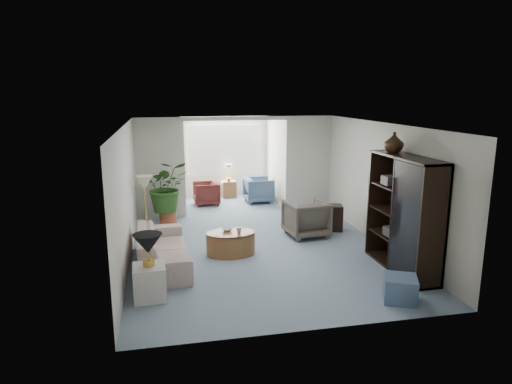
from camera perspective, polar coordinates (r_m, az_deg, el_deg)
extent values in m
plane|color=#7F91A8|center=(8.94, 0.79, -7.72)|extent=(6.00, 6.00, 0.00)
plane|color=#7F91A8|center=(12.80, -3.21, -1.50)|extent=(2.60, 2.60, 0.00)
cube|color=silver|center=(11.33, -11.99, 2.88)|extent=(1.20, 0.12, 2.50)
cube|color=silver|center=(11.93, 6.60, 3.54)|extent=(1.20, 0.12, 2.50)
cube|color=silver|center=(11.35, -2.51, 9.25)|extent=(2.60, 0.12, 0.10)
cube|color=white|center=(13.59, -3.97, 5.32)|extent=(2.20, 0.02, 1.50)
cube|color=white|center=(13.57, -3.95, 5.30)|extent=(2.20, 0.02, 1.50)
cube|color=beige|center=(9.26, 16.02, 3.38)|extent=(0.04, 0.50, 0.40)
imported|color=beige|center=(8.41, -11.73, -6.95)|extent=(0.97, 2.27, 0.65)
cube|color=silver|center=(7.17, -13.26, -11.03)|extent=(0.50, 0.50, 0.53)
cone|color=black|center=(6.95, -13.51, -6.37)|extent=(0.44, 0.44, 0.30)
cone|color=beige|center=(9.68, -13.90, 1.17)|extent=(0.36, 0.36, 0.28)
cylinder|color=brown|center=(8.81, -3.21, -6.49)|extent=(1.05, 1.05, 0.45)
imported|color=silver|center=(8.82, -3.65, -4.76)|extent=(0.23, 0.23, 0.05)
imported|color=beige|center=(8.65, -2.15, -4.92)|extent=(0.11, 0.11, 0.10)
imported|color=#5F554B|center=(9.92, 6.32, -3.34)|extent=(0.94, 0.96, 0.79)
cube|color=black|center=(10.45, 9.46, -3.21)|extent=(0.56, 0.49, 0.58)
cube|color=black|center=(8.26, 18.14, -2.66)|extent=(0.49, 1.83, 2.03)
imported|color=#301E10|center=(8.48, 17.02, 6.02)|extent=(0.35, 0.35, 0.36)
cube|color=slate|center=(7.28, 17.72, -11.56)|extent=(0.63, 0.63, 0.38)
cylinder|color=#97472C|center=(10.97, -11.04, -3.24)|extent=(0.40, 0.40, 0.32)
imported|color=#29521C|center=(10.79, -11.21, 0.71)|extent=(1.10, 0.95, 1.22)
imported|color=slate|center=(12.92, 0.34, 0.28)|extent=(0.81, 0.78, 0.71)
imported|color=maroon|center=(12.71, -6.29, -0.18)|extent=(0.73, 0.71, 0.64)
cube|color=brown|center=(13.54, -3.43, 0.35)|extent=(0.42, 0.33, 0.50)
cube|color=#282523|center=(7.89, 19.63, -6.33)|extent=(0.30, 0.26, 0.16)
cube|color=#33312E|center=(8.52, 16.98, -4.77)|extent=(0.30, 0.26, 0.16)
cube|color=#4D4A48|center=(8.46, 16.76, 1.42)|extent=(0.30, 0.26, 0.16)
cube|color=#494644|center=(8.04, 18.62, -2.56)|extent=(0.30, 0.26, 0.16)
cube|color=black|center=(7.77, 19.63, 0.27)|extent=(0.30, 0.26, 0.16)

